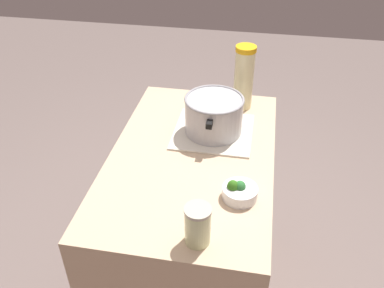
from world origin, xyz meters
The scene contains 7 objects.
counter_slab centered at (0.00, 0.00, 0.47)m, with size 1.08×0.66×0.94m, color tan.
dish_cloth centered at (-0.17, 0.06, 0.94)m, with size 0.33×0.34×0.01m, color beige.
cooking_pot centered at (-0.17, 0.06, 1.03)m, with size 0.32×0.25×0.16m.
lemonade_pitcher centered at (-0.42, 0.17, 1.09)m, with size 0.09×0.09×0.31m.
mason_jar centered at (0.45, 0.10, 1.01)m, with size 0.09×0.09×0.14m.
broccoli_bowl_front centered at (0.22, 0.21, 0.97)m, with size 0.13×0.13×0.07m.
broccoli_bowl_center centered at (-0.44, -0.01, 0.97)m, with size 0.12×0.12×0.08m.
Camera 1 is at (1.32, 0.24, 1.95)m, focal length 38.51 mm.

